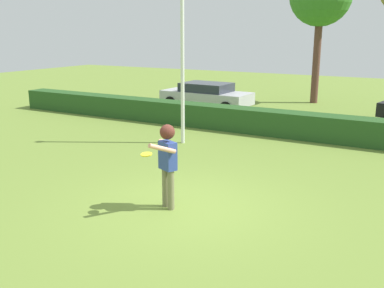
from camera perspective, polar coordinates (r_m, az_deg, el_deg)
The scene contains 6 objects.
ground_plane at distance 9.39m, azimuth -0.88°, elevation -8.03°, with size 60.00×60.00×0.00m, color olive.
person at distance 8.97m, azimuth -3.21°, elevation -1.66°, with size 0.53×0.83×1.77m.
frisbee at distance 8.70m, azimuth -5.90°, elevation -1.33°, with size 0.23×0.23×0.05m.
lamppost at distance 14.17m, azimuth -1.25°, elevation 12.14°, with size 0.24×0.24×5.45m.
hedge_row at distance 15.75m, azimuth 12.70°, elevation 2.46°, with size 25.25×0.90×0.86m, color #264E1F.
parked_car_silver at distance 20.83m, azimuth 1.86°, elevation 6.35°, with size 4.27×1.95×1.25m.
Camera 1 is at (4.40, -7.49, 3.57)m, focal length 41.41 mm.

